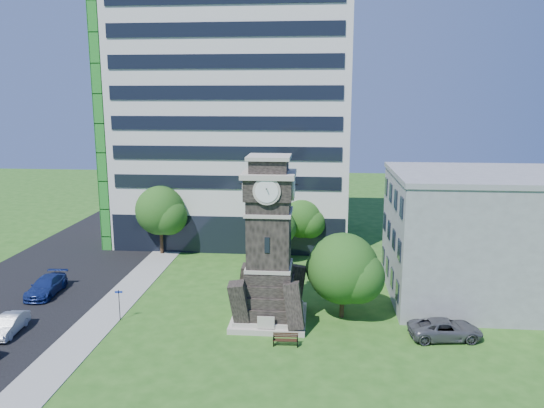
# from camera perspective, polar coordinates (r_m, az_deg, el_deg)

# --- Properties ---
(ground) EXTENTS (160.00, 160.00, 0.00)m
(ground) POSITION_cam_1_polar(r_m,az_deg,el_deg) (38.68, -5.14, -13.37)
(ground) COLOR #255618
(ground) RESTS_ON ground
(sidewalk) EXTENTS (3.00, 70.00, 0.06)m
(sidewalk) POSITION_cam_1_polar(r_m,az_deg,el_deg) (45.59, -16.01, -9.79)
(sidewalk) COLOR gray
(sidewalk) RESTS_ON ground
(street) EXTENTS (14.00, 80.00, 0.02)m
(street) POSITION_cam_1_polar(r_m,az_deg,el_deg) (49.22, -25.40, -8.91)
(street) COLOR black
(street) RESTS_ON ground
(clock_tower) EXTENTS (5.40, 5.40, 12.22)m
(clock_tower) POSITION_cam_1_polar(r_m,az_deg,el_deg) (38.27, -0.31, -5.14)
(clock_tower) COLOR #B9AFA1
(clock_tower) RESTS_ON ground
(office_tall) EXTENTS (26.20, 15.11, 28.60)m
(office_tall) POSITION_cam_1_polar(r_m,az_deg,el_deg) (61.14, -4.05, 9.59)
(office_tall) COLOR silver
(office_tall) RESTS_ON ground
(office_low) EXTENTS (15.20, 12.20, 10.40)m
(office_low) POSITION_cam_1_polar(r_m,az_deg,el_deg) (45.94, 22.06, -3.26)
(office_low) COLOR #949699
(office_low) RESTS_ON ground
(car_street_mid) EXTENTS (1.71, 4.01, 1.28)m
(car_street_mid) POSITION_cam_1_polar(r_m,az_deg,el_deg) (42.02, -26.46, -11.56)
(car_street_mid) COLOR #B9BDC1
(car_street_mid) RESTS_ON ground
(car_street_north) EXTENTS (2.31, 5.13, 1.46)m
(car_street_north) POSITION_cam_1_polar(r_m,az_deg,el_deg) (48.48, -23.12, -8.12)
(car_street_north) COLOR navy
(car_street_north) RESTS_ON ground
(car_east_lot) EXTENTS (5.19, 2.88, 1.37)m
(car_east_lot) POSITION_cam_1_polar(r_m,az_deg,el_deg) (38.91, 18.13, -12.67)
(car_east_lot) COLOR #505156
(car_east_lot) RESTS_ON ground
(park_bench) EXTENTS (1.67, 0.45, 0.86)m
(park_bench) POSITION_cam_1_polar(r_m,az_deg,el_deg) (36.24, 1.46, -14.32)
(park_bench) COLOR black
(park_bench) RESTS_ON ground
(street_sign) EXTENTS (0.56, 0.06, 2.34)m
(street_sign) POSITION_cam_1_polar(r_m,az_deg,el_deg) (41.11, -16.12, -10.04)
(street_sign) COLOR black
(street_sign) RESTS_ON ground
(tree_nw) EXTENTS (5.61, 5.10, 7.21)m
(tree_nw) POSITION_cam_1_polar(r_m,az_deg,el_deg) (56.05, -11.86, -0.86)
(tree_nw) COLOR #332114
(tree_nw) RESTS_ON ground
(tree_nc) EXTENTS (5.03, 4.58, 6.29)m
(tree_nc) POSITION_cam_1_polar(r_m,az_deg,el_deg) (52.53, -0.16, -2.15)
(tree_nc) COLOR #332114
(tree_nc) RESTS_ON ground
(tree_ne) EXTENTS (4.71, 4.28, 6.01)m
(tree_ne) POSITION_cam_1_polar(r_m,az_deg,el_deg) (55.17, 3.30, -1.63)
(tree_ne) COLOR #332114
(tree_ne) RESTS_ON ground
(tree_east) EXTENTS (5.79, 5.27, 6.45)m
(tree_east) POSITION_cam_1_polar(r_m,az_deg,el_deg) (39.71, 7.74, -7.08)
(tree_east) COLOR #332114
(tree_east) RESTS_ON ground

